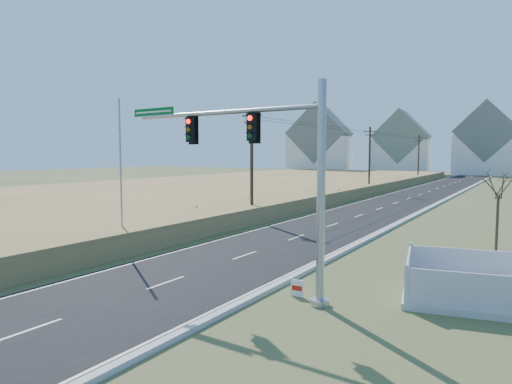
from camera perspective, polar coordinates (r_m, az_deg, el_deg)
name	(u,v)px	position (r m, az deg, el deg)	size (l,w,h in m)	color
ground	(197,273)	(21.08, -7.42, -10.05)	(260.00, 260.00, 0.00)	#455328
road	(426,193)	(67.25, 20.50, -0.07)	(8.00, 180.00, 0.06)	black
curb	(459,193)	(66.58, 24.01, -0.17)	(0.30, 180.00, 0.18)	#B2AFA8
reed_marsh	(242,186)	(67.05, -1.81, 0.75)	(38.00, 110.00, 1.30)	#B0804F
utility_pole_near	(252,163)	(36.39, -0.54, 3.70)	(1.80, 0.26, 9.00)	#422D1E
utility_pole_mid	(369,159)	(63.81, 14.00, 4.03)	(1.80, 0.26, 9.00)	#422D1E
utility_pole_far	(419,157)	(92.84, 19.65, 4.10)	(1.80, 0.26, 9.00)	#422D1E
condo_nw	(320,145)	(126.50, 7.97, 5.81)	(17.69, 13.38, 19.05)	white
condo_nnw	(401,148)	(127.59, 17.72, 5.28)	(14.93, 11.17, 17.03)	white
condo_n	(487,145)	(128.27, 26.90, 5.28)	(15.27, 10.20, 18.54)	white
traffic_signal_mast	(275,170)	(16.97, 2.37, 2.82)	(9.96, 0.96, 7.94)	#9EA0A5
fence_enclosure	(497,294)	(19.17, 27.89, -11.19)	(7.22, 5.61, 1.48)	#B7B5AD
open_sign	(297,288)	(17.63, 5.17, -11.87)	(0.51, 0.08, 0.63)	white
flagpole	(121,190)	(26.74, -16.50, 0.28)	(0.38, 0.38, 8.44)	#B7B5AD
bare_tree	(499,183)	(26.62, 28.09, 1.01)	(1.82, 1.82, 4.83)	#4C3F33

